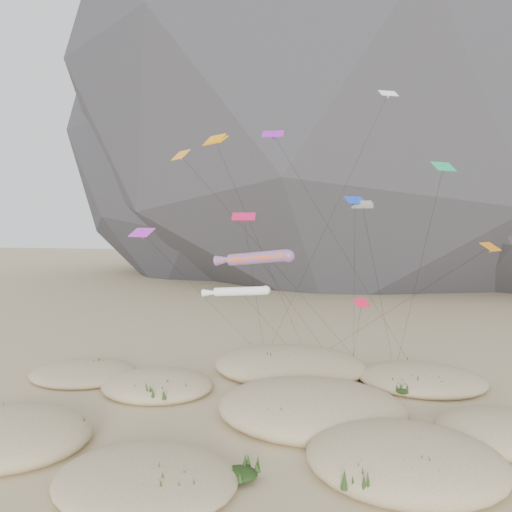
{
  "coord_description": "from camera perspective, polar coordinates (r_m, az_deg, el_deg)",
  "views": [
    {
      "loc": [
        8.27,
        -36.1,
        16.2
      ],
      "look_at": [
        -2.88,
        12.0,
        12.96
      ],
      "focal_mm": 35.0,
      "sensor_mm": 36.0,
      "label": 1
    }
  ],
  "objects": [
    {
      "name": "rock_headland",
      "position": [
        164.81,
        12.67,
        23.71
      ],
      "size": [
        226.37,
        148.64,
        177.5
      ],
      "color": "black",
      "rests_on": "ground"
    },
    {
      "name": "rainbow_tube_kite",
      "position": [
        47.75,
        -0.06,
        -0.22
      ],
      "size": [
        9.64,
        17.73,
        13.82
      ],
      "color": "#FF5D1A",
      "rests_on": "ground"
    },
    {
      "name": "dune_grass",
      "position": [
        43.41,
        0.33,
        -17.01
      ],
      "size": [
        42.41,
        27.4,
        1.45
      ],
      "color": "black",
      "rests_on": "ground"
    },
    {
      "name": "orange_parafoil",
      "position": [
        53.57,
        -4.58,
        12.85
      ],
      "size": [
        10.27,
        10.18,
        25.47
      ],
      "color": "orange",
      "rests_on": "ground"
    },
    {
      "name": "kite_stakes",
      "position": [
        62.59,
        6.69,
        -11.13
      ],
      "size": [
        21.42,
        6.28,
        0.3
      ],
      "color": "#3F2D1E",
      "rests_on": "ground"
    },
    {
      "name": "ground",
      "position": [
        40.42,
        0.14,
        -19.87
      ],
      "size": [
        500.0,
        500.0,
        0.0
      ],
      "primitive_type": "plane",
      "color": "#CCB789",
      "rests_on": "ground"
    },
    {
      "name": "white_tube_kite",
      "position": [
        47.8,
        -2.16,
        -4.08
      ],
      "size": [
        6.89,
        16.37,
        10.37
      ],
      "color": "white",
      "rests_on": "ground"
    },
    {
      "name": "dunes",
      "position": [
        45.12,
        1.77,
        -16.4
      ],
      "size": [
        50.51,
        37.77,
        3.46
      ],
      "color": "#CCB789",
      "rests_on": "ground"
    },
    {
      "name": "delta_kites",
      "position": [
        47.93,
        5.08,
        6.59
      ],
      "size": [
        33.4,
        23.18,
        29.86
      ],
      "color": "#B522C7",
      "rests_on": "ground"
    },
    {
      "name": "multi_parafoil",
      "position": [
        46.97,
        12.14,
        5.38
      ],
      "size": [
        4.5,
        14.95,
        18.29
      ],
      "color": "#F55319",
      "rests_on": "ground"
    }
  ]
}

